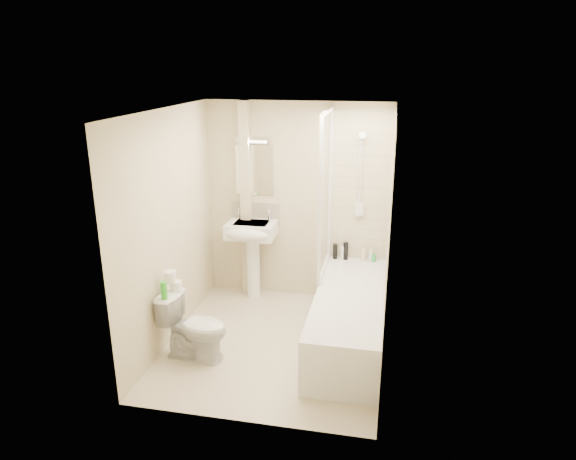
# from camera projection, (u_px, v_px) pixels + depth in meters

# --- Properties ---
(floor) EXTENTS (2.50, 2.50, 0.00)m
(floor) POSITION_uv_depth(u_px,v_px,m) (275.00, 343.00, 5.40)
(floor) COLOR beige
(floor) RESTS_ON ground
(wall_back) EXTENTS (2.20, 0.02, 2.40)m
(wall_back) POSITION_uv_depth(u_px,v_px,m) (297.00, 203.00, 6.18)
(wall_back) COLOR beige
(wall_back) RESTS_ON ground
(wall_left) EXTENTS (0.02, 2.50, 2.40)m
(wall_left) POSITION_uv_depth(u_px,v_px,m) (169.00, 229.00, 5.22)
(wall_left) COLOR beige
(wall_left) RESTS_ON ground
(wall_right) EXTENTS (0.02, 2.50, 2.40)m
(wall_right) POSITION_uv_depth(u_px,v_px,m) (388.00, 243.00, 4.81)
(wall_right) COLOR beige
(wall_right) RESTS_ON ground
(ceiling) EXTENTS (2.20, 2.50, 0.02)m
(ceiling) POSITION_uv_depth(u_px,v_px,m) (273.00, 110.00, 4.64)
(ceiling) COLOR white
(ceiling) RESTS_ON wall_back
(tile_back) EXTENTS (0.70, 0.01, 1.75)m
(tile_back) POSITION_uv_depth(u_px,v_px,m) (360.00, 188.00, 5.96)
(tile_back) COLOR beige
(tile_back) RESTS_ON wall_back
(tile_right) EXTENTS (0.01, 2.10, 1.75)m
(tile_right) POSITION_uv_depth(u_px,v_px,m) (389.00, 214.00, 4.93)
(tile_right) COLOR beige
(tile_right) RESTS_ON wall_right
(pipe_boxing) EXTENTS (0.12, 0.12, 2.40)m
(pipe_boxing) POSITION_uv_depth(u_px,v_px,m) (246.00, 201.00, 6.24)
(pipe_boxing) COLOR beige
(pipe_boxing) RESTS_ON ground
(splashback) EXTENTS (0.60, 0.02, 0.30)m
(splashback) POSITION_uv_depth(u_px,v_px,m) (256.00, 214.00, 6.32)
(splashback) COLOR beige
(splashback) RESTS_ON wall_back
(mirror) EXTENTS (0.46, 0.01, 0.60)m
(mirror) POSITION_uv_depth(u_px,v_px,m) (255.00, 170.00, 6.15)
(mirror) COLOR white
(mirror) RESTS_ON wall_back
(strip_light) EXTENTS (0.42, 0.07, 0.07)m
(strip_light) POSITION_uv_depth(u_px,v_px,m) (253.00, 139.00, 6.01)
(strip_light) COLOR silver
(strip_light) RESTS_ON wall_back
(bathtub) EXTENTS (0.70, 2.10, 0.55)m
(bathtub) POSITION_uv_depth(u_px,v_px,m) (349.00, 317.00, 5.35)
(bathtub) COLOR white
(bathtub) RESTS_ON ground
(shower_screen) EXTENTS (0.04, 0.92, 1.80)m
(shower_screen) POSITION_uv_depth(u_px,v_px,m) (326.00, 193.00, 5.61)
(shower_screen) COLOR white
(shower_screen) RESTS_ON bathtub
(shower_fixture) EXTENTS (0.10, 0.16, 0.99)m
(shower_fixture) POSITION_uv_depth(u_px,v_px,m) (361.00, 178.00, 5.88)
(shower_fixture) COLOR white
(shower_fixture) RESTS_ON wall_back
(pedestal_sink) EXTENTS (0.58, 0.52, 1.11)m
(pedestal_sink) POSITION_uv_depth(u_px,v_px,m) (251.00, 239.00, 6.19)
(pedestal_sink) COLOR white
(pedestal_sink) RESTS_ON ground
(bottle_black_a) EXTENTS (0.05, 0.05, 0.19)m
(bottle_black_a) POSITION_uv_depth(u_px,v_px,m) (335.00, 251.00, 6.18)
(bottle_black_a) COLOR black
(bottle_black_a) RESTS_ON bathtub
(bottle_white_a) EXTENTS (0.05, 0.05, 0.15)m
(bottle_white_a) POSITION_uv_depth(u_px,v_px,m) (342.00, 253.00, 6.17)
(bottle_white_a) COLOR white
(bottle_white_a) RESTS_ON bathtub
(bottle_black_b) EXTENTS (0.06, 0.06, 0.22)m
(bottle_black_b) POSITION_uv_depth(u_px,v_px,m) (346.00, 251.00, 6.15)
(bottle_black_b) COLOR black
(bottle_black_b) RESTS_ON bathtub
(bottle_cream) EXTENTS (0.06, 0.06, 0.15)m
(bottle_cream) POSITION_uv_depth(u_px,v_px,m) (363.00, 255.00, 6.12)
(bottle_cream) COLOR beige
(bottle_cream) RESTS_ON bathtub
(bottle_white_b) EXTENTS (0.05, 0.05, 0.14)m
(bottle_white_b) POSITION_uv_depth(u_px,v_px,m) (371.00, 256.00, 6.11)
(bottle_white_b) COLOR silver
(bottle_white_b) RESTS_ON bathtub
(bottle_green) EXTENTS (0.06, 0.06, 0.09)m
(bottle_green) POSITION_uv_depth(u_px,v_px,m) (374.00, 258.00, 6.11)
(bottle_green) COLOR green
(bottle_green) RESTS_ON bathtub
(toilet) EXTENTS (0.52, 0.74, 0.67)m
(toilet) POSITION_uv_depth(u_px,v_px,m) (195.00, 327.00, 5.06)
(toilet) COLOR white
(toilet) RESTS_ON ground
(toilet_roll_lower) EXTENTS (0.11, 0.11, 0.09)m
(toilet_roll_lower) POSITION_uv_depth(u_px,v_px,m) (176.00, 285.00, 5.07)
(toilet_roll_lower) COLOR white
(toilet_roll_lower) RESTS_ON toilet
(toilet_roll_upper) EXTENTS (0.12, 0.12, 0.11)m
(toilet_roll_upper) POSITION_uv_depth(u_px,v_px,m) (170.00, 277.00, 5.02)
(toilet_roll_upper) COLOR white
(toilet_roll_upper) RESTS_ON toilet_roll_lower
(green_bottle) EXTENTS (0.06, 0.06, 0.17)m
(green_bottle) POSITION_uv_depth(u_px,v_px,m) (164.00, 290.00, 4.87)
(green_bottle) COLOR green
(green_bottle) RESTS_ON toilet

